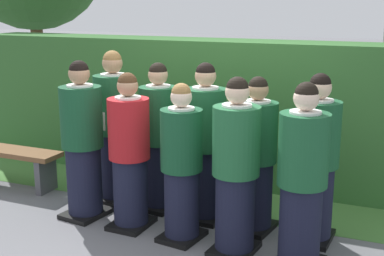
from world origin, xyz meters
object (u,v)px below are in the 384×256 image
Objects in this scene: student_rear_row_2 at (205,146)px; student_rear_row_0 at (115,130)px; student_front_row_3 at (236,172)px; student_rear_row_3 at (256,159)px; wooden_bench at (10,159)px; student_rear_row_1 at (159,141)px; student_front_row_4 at (302,182)px; student_front_row_2 at (182,167)px; student_rear_row_4 at (316,163)px; student_in_red_blazer at (130,156)px; student_front_row_0 at (83,144)px.

student_rear_row_0 is at bearing 173.95° from student_rear_row_2.
student_front_row_3 is at bearing -23.82° from student_rear_row_0.
student_rear_row_3 is 1.12× the size of wooden_bench.
student_rear_row_1 is (0.58, -0.04, -0.05)m from student_rear_row_0.
student_front_row_4 is 1.33m from student_rear_row_2.
student_rear_row_1 is (-1.12, 0.71, -0.00)m from student_front_row_3.
student_rear_row_3 is at bearing -7.47° from student_rear_row_2.
student_front_row_2 reaches higher than wooden_bench.
student_rear_row_1 is 1.74m from student_rear_row_4.
student_in_red_blazer is at bearing -48.85° from student_rear_row_0.
student_rear_row_4 is (1.16, -0.08, -0.02)m from student_rear_row_2.
student_rear_row_3 is at bearing 133.91° from student_front_row_4.
student_front_row_2 is 1.10× the size of wooden_bench.
student_rear_row_1 is at bearing 130.92° from student_front_row_2.
student_front_row_3 is at bearing -138.31° from student_rear_row_4.
student_rear_row_3 reaches higher than student_front_row_2.
student_rear_row_2 reaches higher than wooden_bench.
student_rear_row_0 reaches higher than student_front_row_2.
student_in_red_blazer is (0.59, -0.05, -0.04)m from student_front_row_0.
wooden_bench is (-2.62, -0.00, -0.45)m from student_rear_row_2.
student_front_row_0 is 2.39m from student_rear_row_4.
student_front_row_4 is at bearing -23.65° from student_rear_row_1.
student_front_row_0 is 1.03× the size of student_front_row_3.
student_rear_row_0 is (-0.54, 0.62, 0.07)m from student_in_red_blazer.
student_front_row_3 is 3.25m from wooden_bench.
wooden_bench is (-1.46, -0.12, -0.48)m from student_rear_row_0.
student_rear_row_2 is at bearing 149.62° from student_front_row_4.
student_front_row_0 is 0.57m from student_rear_row_0.
student_rear_row_2 is (0.02, 0.56, 0.06)m from student_front_row_2.
student_rear_row_0 is 1.74m from student_rear_row_3.
student_rear_row_0 is at bearing 156.18° from student_front_row_3.
student_front_row_2 is 0.98× the size of student_rear_row_3.
student_rear_row_2 is (-0.54, 0.63, 0.02)m from student_front_row_3.
student_rear_row_4 is (0.01, 0.59, -0.00)m from student_front_row_4.
student_front_row_0 is 1.82m from student_rear_row_3.
student_front_row_2 is 0.94× the size of student_front_row_3.
wooden_bench is at bearing -177.67° from student_rear_row_1.
student_front_row_4 is at bearing -46.09° from student_rear_row_3.
student_rear_row_0 is 1.06× the size of student_rear_row_4.
student_rear_row_3 reaches higher than wooden_bench.
student_front_row_0 is 1.03× the size of student_front_row_4.
student_front_row_4 reaches higher than student_rear_row_3.
student_front_row_0 reaches higher than student_front_row_4.
student_rear_row_3 is (0.59, 0.49, 0.01)m from student_front_row_2.
student_in_red_blazer is at bearing 173.41° from student_front_row_3.
student_rear_row_1 is 2.09m from wooden_bench.
wooden_bench is at bearing 169.90° from student_front_row_4.
student_rear_row_4 is 3.80m from wooden_bench.
student_front_row_0 reaches higher than student_rear_row_4.
student_front_row_2 is 0.85m from student_rear_row_1.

